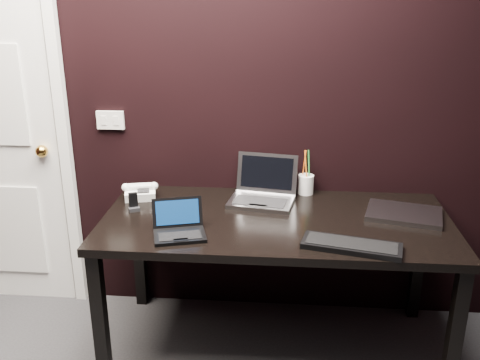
# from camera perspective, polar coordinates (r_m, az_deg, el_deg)

# --- Properties ---
(wall_back) EXTENTS (4.00, 0.00, 4.00)m
(wall_back) POSITION_cam_1_polar(r_m,az_deg,el_deg) (2.86, -1.81, 9.73)
(wall_back) COLOR black
(wall_back) RESTS_ON ground
(wall_switch) EXTENTS (0.15, 0.02, 0.10)m
(wall_switch) POSITION_cam_1_polar(r_m,az_deg,el_deg) (3.02, -13.66, 6.23)
(wall_switch) COLOR silver
(wall_switch) RESTS_ON wall_back
(desk) EXTENTS (1.70, 0.80, 0.74)m
(desk) POSITION_cam_1_polar(r_m,az_deg,el_deg) (2.65, 3.84, -5.65)
(desk) COLOR black
(desk) RESTS_ON ground
(netbook) EXTENTS (0.28, 0.26, 0.15)m
(netbook) POSITION_cam_1_polar(r_m,az_deg,el_deg) (2.45, -6.52, -5.18)
(netbook) COLOR black
(netbook) RESTS_ON desk
(silver_laptop) EXTENTS (0.37, 0.34, 0.22)m
(silver_laptop) POSITION_cam_1_polar(r_m,az_deg,el_deg) (2.81, 2.44, -1.44)
(silver_laptop) COLOR #A2A2A8
(silver_laptop) RESTS_ON desk
(ext_keyboard) EXTENTS (0.45, 0.24, 0.03)m
(ext_keyboard) POSITION_cam_1_polar(r_m,az_deg,el_deg) (2.37, 11.81, -6.86)
(ext_keyboard) COLOR black
(ext_keyboard) RESTS_ON desk
(closed_laptop) EXTENTS (0.41, 0.33, 0.02)m
(closed_laptop) POSITION_cam_1_polar(r_m,az_deg,el_deg) (2.76, 17.09, -3.46)
(closed_laptop) COLOR #98989D
(closed_laptop) RESTS_ON desk
(desk_phone) EXTENTS (0.20, 0.18, 0.09)m
(desk_phone) POSITION_cam_1_polar(r_m,az_deg,el_deg) (2.90, -10.58, -1.24)
(desk_phone) COLOR white
(desk_phone) RESTS_ON desk
(mobile_phone) EXTENTS (0.06, 0.06, 0.09)m
(mobile_phone) POSITION_cam_1_polar(r_m,az_deg,el_deg) (2.75, -11.29, -2.51)
(mobile_phone) COLOR black
(mobile_phone) RESTS_ON desk
(pen_cup) EXTENTS (0.09, 0.09, 0.25)m
(pen_cup) POSITION_cam_1_polar(r_m,az_deg,el_deg) (2.93, 7.04, -0.38)
(pen_cup) COLOR white
(pen_cup) RESTS_ON desk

